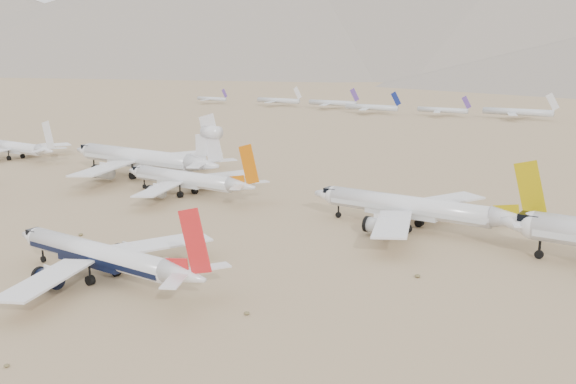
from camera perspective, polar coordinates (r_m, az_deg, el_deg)
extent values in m
plane|color=#977E57|center=(110.14, -14.27, -7.96)|extent=(7000.00, 7000.00, 0.00)
cylinder|color=silver|center=(112.60, -16.63, -5.26)|extent=(32.82, 3.88, 3.88)
cube|color=black|center=(112.74, -16.61, -5.50)|extent=(32.17, 3.94, 0.87)
sphere|color=silver|center=(125.52, -21.31, -3.82)|extent=(3.88, 3.88, 3.88)
cube|color=black|center=(125.72, -21.49, -3.31)|extent=(2.72, 2.52, 0.97)
cone|color=silver|center=(98.00, -9.17, -7.30)|extent=(8.21, 3.88, 3.88)
cube|color=silver|center=(104.47, -20.70, -7.28)|extent=(12.68, 19.98, 0.61)
cube|color=silver|center=(94.26, -10.09, -7.81)|extent=(5.21, 6.81, 0.23)
cylinder|color=black|center=(110.28, -20.45, -7.21)|extent=(4.56, 2.79, 2.79)
cube|color=silver|center=(118.08, -11.46, -4.54)|extent=(12.68, 19.98, 0.61)
cube|color=silver|center=(99.39, -6.99, -6.66)|extent=(5.21, 6.81, 0.23)
cylinder|color=black|center=(119.51, -14.08, -5.34)|extent=(4.56, 2.79, 2.79)
cube|color=red|center=(94.77, -8.29, -4.35)|extent=(6.22, 0.31, 10.25)
cylinder|color=black|center=(125.79, -20.93, -5.60)|extent=(1.16, 0.48, 1.16)
cylinder|color=black|center=(111.12, -17.18, -7.50)|extent=(1.63, 0.97, 1.63)
cylinder|color=black|center=(114.29, -15.02, -6.83)|extent=(1.63, 0.97, 1.63)
sphere|color=silver|center=(127.24, 21.01, -2.79)|extent=(5.38, 5.38, 5.38)
cube|color=black|center=(127.08, 20.71, -2.09)|extent=(3.77, 3.50, 1.35)
cylinder|color=black|center=(128.35, 21.41, -5.19)|extent=(1.61, 0.67, 1.61)
cylinder|color=silver|center=(141.07, 10.58, -1.23)|extent=(36.82, 4.47, 4.47)
cube|color=silver|center=(141.20, 10.57, -1.45)|extent=(36.08, 4.54, 1.01)
sphere|color=silver|center=(149.40, 4.16, -0.32)|extent=(4.47, 4.47, 4.47)
cube|color=black|center=(149.48, 3.94, 0.17)|extent=(3.13, 2.91, 1.12)
cone|color=silver|center=(133.52, 19.48, -2.32)|extent=(9.20, 4.47, 4.47)
cube|color=silver|center=(128.67, 9.29, -2.82)|extent=(14.22, 22.41, 0.69)
cube|color=silver|center=(128.95, 19.74, -2.57)|extent=(5.84, 7.64, 0.27)
cylinder|color=silver|center=(134.62, 8.11, -3.01)|extent=(5.11, 3.22, 3.22)
cube|color=silver|center=(151.85, 13.59, -0.73)|extent=(14.22, 22.41, 0.69)
cube|color=silver|center=(136.96, 20.71, -1.82)|extent=(5.84, 7.64, 0.27)
cylinder|color=silver|center=(150.63, 11.28, -1.51)|extent=(5.11, 3.22, 3.22)
cube|color=#B9A009|center=(131.54, 20.74, 0.23)|extent=(6.98, 0.36, 11.50)
cylinder|color=black|center=(149.86, 4.50, -2.04)|extent=(1.34, 0.56, 1.34)
cylinder|color=black|center=(138.71, 10.54, -3.24)|extent=(1.88, 1.12, 1.88)
cylinder|color=black|center=(144.26, 11.59, -2.70)|extent=(1.88, 1.12, 1.88)
cylinder|color=silver|center=(175.09, -9.28, 1.20)|extent=(32.94, 4.03, 4.03)
cube|color=silver|center=(175.18, -9.28, 1.04)|extent=(32.28, 4.09, 0.91)
sphere|color=silver|center=(186.83, -12.91, 1.73)|extent=(4.03, 4.03, 4.03)
cube|color=black|center=(187.09, -13.05, 2.08)|extent=(2.82, 2.62, 1.01)
cone|color=silver|center=(161.66, -4.11, 0.55)|extent=(8.23, 4.03, 4.03)
cube|color=silver|center=(165.47, -11.45, 0.25)|extent=(12.72, 20.05, 0.62)
cube|color=silver|center=(157.68, -4.54, 0.44)|extent=(5.23, 6.84, 0.24)
cylinder|color=silver|center=(171.27, -11.60, 0.01)|extent=(4.57, 2.90, 2.90)
cube|color=silver|center=(181.88, -6.15, 1.46)|extent=(12.72, 20.05, 0.62)
cube|color=silver|center=(163.50, -2.84, 0.87)|extent=(5.23, 6.84, 0.24)
cylinder|color=silver|center=(182.59, -7.88, 0.88)|extent=(4.57, 2.90, 2.90)
cube|color=#CE6106|center=(159.21, -3.50, 2.47)|extent=(6.24, 0.32, 10.29)
cylinder|color=black|center=(186.83, -12.64, 0.48)|extent=(1.21, 0.50, 1.21)
cylinder|color=black|center=(172.92, -9.57, -0.22)|extent=(1.69, 1.01, 1.69)
cylinder|color=black|center=(176.87, -8.29, 0.09)|extent=(1.69, 1.01, 1.69)
cylinder|color=silver|center=(204.76, -13.27, 3.03)|extent=(44.95, 5.38, 5.38)
cube|color=silver|center=(204.86, -13.26, 2.84)|extent=(44.05, 5.46, 1.21)
sphere|color=silver|center=(221.92, -17.15, 3.49)|extent=(5.38, 5.38, 5.38)
cube|color=black|center=(222.36, -17.30, 3.88)|extent=(3.77, 3.50, 1.35)
cone|color=silver|center=(185.05, -7.53, 2.45)|extent=(11.24, 5.38, 5.38)
cube|color=silver|center=(192.24, -16.07, 2.03)|extent=(17.36, 27.36, 0.84)
cube|color=silver|center=(179.74, -8.13, 2.37)|extent=(7.13, 9.33, 0.32)
cylinder|color=silver|center=(200.14, -16.06, 1.70)|extent=(6.24, 3.87, 3.87)
cube|color=silver|center=(213.14, -9.47, 3.27)|extent=(17.36, 27.36, 0.84)
cube|color=silver|center=(187.30, -5.97, 2.81)|extent=(7.13, 9.33, 0.32)
cylinder|color=silver|center=(214.48, -11.47, 2.59)|extent=(6.24, 3.87, 3.87)
cube|color=silver|center=(181.86, -6.86, 4.77)|extent=(8.52, 0.43, 14.04)
cylinder|color=silver|center=(181.44, -6.80, 5.31)|extent=(5.62, 3.49, 3.49)
cylinder|color=black|center=(221.68, -16.85, 2.09)|extent=(1.61, 0.67, 1.61)
cylinder|color=black|center=(201.74, -13.64, 1.42)|extent=(2.26, 1.35, 2.26)
cylinder|color=black|center=(206.69, -12.08, 1.74)|extent=(2.26, 1.35, 2.26)
cylinder|color=silver|center=(255.21, -23.27, 3.71)|extent=(31.96, 3.93, 3.93)
cube|color=silver|center=(255.27, -23.26, 3.60)|extent=(31.32, 3.99, 0.88)
cone|color=silver|center=(238.69, -20.76, 3.47)|extent=(7.99, 3.93, 3.93)
cube|color=silver|center=(235.32, -21.29, 3.44)|extent=(5.07, 6.63, 0.24)
cube|color=silver|center=(259.28, -20.85, 3.86)|extent=(12.34, 19.45, 0.60)
cube|color=silver|center=(239.43, -19.83, 3.68)|extent=(5.07, 6.63, 0.24)
cylinder|color=silver|center=(261.20, -21.96, 3.44)|extent=(4.44, 2.83, 2.83)
cube|color=silver|center=(236.19, -20.55, 4.76)|extent=(6.06, 0.31, 9.98)
cylinder|color=black|center=(253.17, -23.56, 2.78)|extent=(1.65, 0.98, 1.65)
cylinder|color=black|center=(256.02, -22.52, 2.96)|extent=(1.65, 0.98, 1.65)
cylinder|color=silver|center=(519.64, -6.81, 8.23)|extent=(28.98, 2.86, 2.86)
cube|color=#593A92|center=(510.37, -5.67, 8.73)|extent=(5.77, 0.29, 7.27)
cube|color=silver|center=(514.12, -7.37, 8.13)|extent=(7.63, 13.34, 0.29)
cube|color=silver|center=(525.27, -6.26, 8.23)|extent=(7.63, 13.34, 0.29)
cylinder|color=silver|center=(489.25, -0.89, 8.13)|extent=(37.64, 3.72, 3.72)
cube|color=silver|center=(478.70, 0.85, 8.80)|extent=(7.50, 0.37, 9.44)
cube|color=silver|center=(481.46, -1.57, 8.00)|extent=(9.92, 17.33, 0.37)
cube|color=silver|center=(497.19, -0.22, 8.13)|extent=(9.92, 17.33, 0.37)
cylinder|color=silver|center=(464.05, 3.97, 7.90)|extent=(38.18, 3.77, 3.77)
cube|color=#593A92|center=(454.62, 5.94, 8.59)|extent=(7.60, 0.38, 9.58)
cube|color=silver|center=(455.68, 3.32, 7.77)|extent=(10.06, 17.58, 0.38)
cube|color=silver|center=(472.55, 4.59, 7.90)|extent=(10.06, 17.58, 0.38)
cylinder|color=silver|center=(426.80, 7.41, 7.48)|extent=(37.32, 3.69, 3.69)
cube|color=navy|center=(418.49, 9.58, 8.18)|extent=(7.43, 0.37, 9.36)
cube|color=silver|center=(418.34, 6.78, 7.33)|extent=(9.83, 17.18, 0.37)
cube|color=silver|center=(435.38, 8.00, 7.47)|extent=(9.83, 17.18, 0.37)
cylinder|color=silver|center=(415.48, 13.56, 7.09)|extent=(32.40, 3.20, 3.20)
cube|color=#593A92|center=(409.73, 15.59, 7.68)|extent=(6.45, 0.32, 8.13)
cube|color=silver|center=(407.76, 13.11, 6.96)|extent=(8.54, 14.91, 0.32)
cube|color=silver|center=(423.30, 13.98, 7.09)|extent=(8.54, 14.91, 0.32)
cylinder|color=silver|center=(409.09, 19.73, 6.72)|extent=(41.10, 4.06, 4.06)
cube|color=silver|center=(403.89, 22.45, 7.43)|extent=(8.19, 0.41, 10.31)
cube|color=silver|center=(398.93, 19.31, 6.54)|extent=(10.83, 18.92, 0.41)
cube|color=silver|center=(419.37, 20.12, 6.72)|extent=(10.83, 18.92, 0.41)
cone|color=slate|center=(3173.97, -23.17, 13.24)|extent=(2048.00, 2048.00, 320.00)
cone|color=slate|center=(2538.68, -16.64, 13.57)|extent=(1456.00, 1456.00, 260.00)
cone|color=slate|center=(2263.90, -2.66, 16.32)|extent=(3024.00, 3024.00, 420.00)
cone|color=slate|center=(1852.64, 6.95, 15.37)|extent=(1800.00, 1800.00, 300.00)
cone|color=slate|center=(1963.86, -18.86, 12.00)|extent=(1080.00, 1080.00, 120.00)
cone|color=slate|center=(1403.15, 1.39, 12.38)|extent=(855.00, 855.00, 95.00)
ellipsoid|color=brown|center=(141.42, -17.94, -3.61)|extent=(0.98, 0.98, 0.54)
ellipsoid|color=brown|center=(87.21, -23.74, -13.94)|extent=(0.70, 0.70, 0.39)
ellipsoid|color=brown|center=(95.05, -3.69, -10.69)|extent=(0.84, 0.84, 0.46)
ellipsoid|color=brown|center=(112.05, 11.44, -7.31)|extent=(0.98, 0.98, 0.54)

